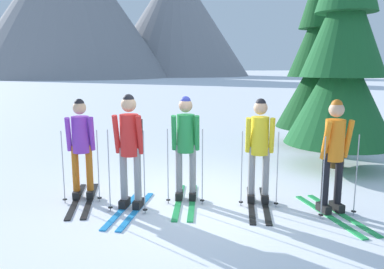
{
  "coord_description": "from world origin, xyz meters",
  "views": [
    {
      "loc": [
        -0.82,
        -5.81,
        2.15
      ],
      "look_at": [
        0.1,
        0.33,
        1.05
      ],
      "focal_mm": 36.08,
      "sensor_mm": 36.0,
      "label": 1
    }
  ],
  "objects_px": {
    "skier_in_red": "(130,145)",
    "skier_in_green": "(186,145)",
    "pine_tree_near": "(320,56)",
    "pine_tree_mid": "(343,50)",
    "skier_in_purple": "(81,144)",
    "skier_in_yellow": "(259,145)",
    "skier_in_orange": "(334,153)"
  },
  "relations": [
    {
      "from": "skier_in_orange",
      "to": "pine_tree_near",
      "type": "xyz_separation_m",
      "value": [
        2.08,
        4.75,
        1.5
      ]
    },
    {
      "from": "skier_in_green",
      "to": "skier_in_orange",
      "type": "xyz_separation_m",
      "value": [
        2.06,
        -0.87,
        -0.0
      ]
    },
    {
      "from": "skier_in_yellow",
      "to": "pine_tree_mid",
      "type": "xyz_separation_m",
      "value": [
        2.35,
        1.85,
        1.56
      ]
    },
    {
      "from": "skier_in_yellow",
      "to": "skier_in_orange",
      "type": "height_order",
      "value": "skier_in_orange"
    },
    {
      "from": "skier_in_yellow",
      "to": "pine_tree_near",
      "type": "bearing_deg",
      "value": 54.09
    },
    {
      "from": "skier_in_red",
      "to": "pine_tree_mid",
      "type": "xyz_separation_m",
      "value": [
        4.35,
        1.8,
        1.5
      ]
    },
    {
      "from": "skier_in_orange",
      "to": "skier_in_red",
      "type": "bearing_deg",
      "value": 167.52
    },
    {
      "from": "skier_in_red",
      "to": "skier_in_green",
      "type": "distance_m",
      "value": 0.9
    },
    {
      "from": "skier_in_green",
      "to": "pine_tree_near",
      "type": "xyz_separation_m",
      "value": [
        4.13,
        3.89,
        1.5
      ]
    },
    {
      "from": "pine_tree_near",
      "to": "pine_tree_mid",
      "type": "distance_m",
      "value": 2.39
    },
    {
      "from": "skier_in_purple",
      "to": "skier_in_yellow",
      "type": "relative_size",
      "value": 1.0
    },
    {
      "from": "skier_in_green",
      "to": "skier_in_yellow",
      "type": "distance_m",
      "value": 1.16
    },
    {
      "from": "skier_in_red",
      "to": "skier_in_orange",
      "type": "bearing_deg",
      "value": -12.48
    },
    {
      "from": "skier_in_red",
      "to": "skier_in_yellow",
      "type": "distance_m",
      "value": 2.0
    },
    {
      "from": "skier_in_red",
      "to": "skier_in_purple",
      "type": "bearing_deg",
      "value": 144.36
    },
    {
      "from": "skier_in_green",
      "to": "pine_tree_near",
      "type": "bearing_deg",
      "value": 43.22
    },
    {
      "from": "skier_in_yellow",
      "to": "pine_tree_mid",
      "type": "height_order",
      "value": "pine_tree_mid"
    },
    {
      "from": "skier_in_green",
      "to": "skier_in_yellow",
      "type": "relative_size",
      "value": 1.0
    },
    {
      "from": "skier_in_green",
      "to": "skier_in_purple",
      "type": "bearing_deg",
      "value": 168.32
    },
    {
      "from": "pine_tree_near",
      "to": "skier_in_orange",
      "type": "bearing_deg",
      "value": -113.62
    },
    {
      "from": "skier_in_yellow",
      "to": "skier_in_orange",
      "type": "relative_size",
      "value": 1.0
    },
    {
      "from": "skier_in_purple",
      "to": "skier_in_orange",
      "type": "bearing_deg",
      "value": -18.05
    },
    {
      "from": "skier_in_red",
      "to": "skier_in_yellow",
      "type": "bearing_deg",
      "value": -1.26
    },
    {
      "from": "pine_tree_mid",
      "to": "skier_in_purple",
      "type": "bearing_deg",
      "value": -166.42
    },
    {
      "from": "skier_in_purple",
      "to": "pine_tree_near",
      "type": "height_order",
      "value": "pine_tree_near"
    },
    {
      "from": "pine_tree_near",
      "to": "skier_in_red",
      "type": "bearing_deg",
      "value": -140.64
    },
    {
      "from": "pine_tree_mid",
      "to": "pine_tree_near",
      "type": "bearing_deg",
      "value": 74.2
    },
    {
      "from": "skier_in_orange",
      "to": "pine_tree_mid",
      "type": "height_order",
      "value": "pine_tree_mid"
    },
    {
      "from": "skier_in_red",
      "to": "skier_in_green",
      "type": "relative_size",
      "value": 1.03
    },
    {
      "from": "skier_in_green",
      "to": "pine_tree_mid",
      "type": "bearing_deg",
      "value": 24.43
    },
    {
      "from": "pine_tree_near",
      "to": "skier_in_purple",
      "type": "bearing_deg",
      "value": -148.52
    },
    {
      "from": "skier_in_purple",
      "to": "skier_in_green",
      "type": "bearing_deg",
      "value": -11.68
    }
  ]
}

